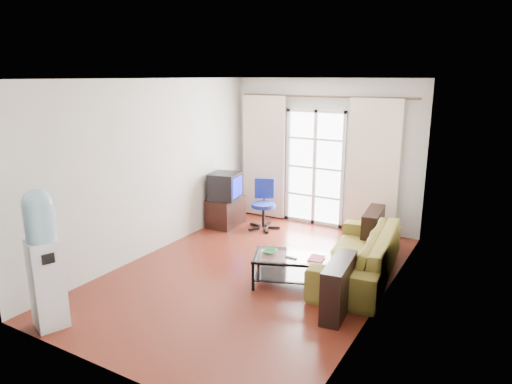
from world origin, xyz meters
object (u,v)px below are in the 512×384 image
(sofa, at_px, (359,253))
(water_cooler, at_px, (44,257))
(task_chair, at_px, (264,214))
(coffee_table, at_px, (292,266))
(tv_stand, at_px, (226,212))
(crt_tv, at_px, (224,186))

(sofa, height_order, water_cooler, water_cooler)
(task_chair, height_order, water_cooler, water_cooler)
(sofa, xyz_separation_m, coffee_table, (-0.69, -0.73, -0.06))
(tv_stand, relative_size, task_chair, 0.79)
(coffee_table, height_order, crt_tv, crt_tv)
(sofa, relative_size, water_cooler, 1.46)
(sofa, xyz_separation_m, task_chair, (-2.14, 1.12, -0.06))
(tv_stand, xyz_separation_m, crt_tv, (-0.00, -0.04, 0.51))
(coffee_table, xyz_separation_m, task_chair, (-1.46, 1.85, 0.00))
(sofa, bearing_deg, crt_tv, -113.20)
(sofa, height_order, coffee_table, sofa)
(crt_tv, bearing_deg, coffee_table, -46.63)
(coffee_table, distance_m, tv_stand, 2.72)
(sofa, distance_m, water_cooler, 4.01)
(coffee_table, height_order, task_chair, task_chair)
(sofa, distance_m, task_chair, 2.42)
(task_chair, bearing_deg, coffee_table, -75.91)
(sofa, bearing_deg, task_chair, -123.64)
(task_chair, bearing_deg, crt_tv, 174.66)
(tv_stand, distance_m, water_cooler, 4.01)
(coffee_table, xyz_separation_m, water_cooler, (-1.88, -2.31, 0.56))
(tv_stand, bearing_deg, coffee_table, -41.03)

